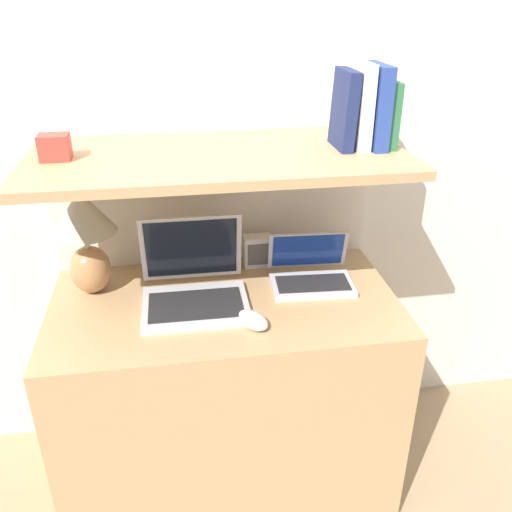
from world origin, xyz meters
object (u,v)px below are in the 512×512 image
at_px(laptop_large, 194,286).
at_px(book_green, 387,114).
at_px(book_white, 360,106).
at_px(table_lamp, 85,231).
at_px(laptop_small, 311,274).
at_px(router_box, 257,251).
at_px(book_blue, 375,106).
at_px(book_navy, 344,110).
at_px(shelf_gadget, 55,147).
at_px(computer_mouse, 253,320).

distance_m(laptop_large, book_green, 0.78).
bearing_deg(book_white, table_lamp, 175.68).
distance_m(laptop_small, book_green, 0.56).
height_order(router_box, book_green, book_green).
distance_m(book_blue, book_navy, 0.09).
xyz_separation_m(book_green, shelf_gadget, (-0.96, 0.00, -0.06)).
distance_m(table_lamp, book_white, 0.92).
xyz_separation_m(book_blue, book_navy, (-0.09, 0.00, -0.01)).
relative_size(laptop_large, book_green, 1.71).
bearing_deg(laptop_small, shelf_gadget, 179.90).
xyz_separation_m(book_white, book_navy, (-0.05, 0.00, -0.01)).
bearing_deg(laptop_small, book_white, 0.59).
bearing_deg(book_navy, computer_mouse, -144.39).
height_order(table_lamp, laptop_large, table_lamp).
bearing_deg(laptop_large, shelf_gadget, 171.62).
xyz_separation_m(laptop_small, shelf_gadget, (-0.75, 0.00, 0.46)).
height_order(router_box, shelf_gadget, shelf_gadget).
bearing_deg(computer_mouse, book_green, 26.55).
height_order(laptop_small, book_white, book_white).
bearing_deg(book_blue, router_box, 154.03).
bearing_deg(laptop_large, router_box, 41.79).
relative_size(laptop_small, book_green, 1.47).
distance_m(book_green, book_white, 0.09).
xyz_separation_m(book_blue, shelf_gadget, (-0.92, 0.00, -0.08)).
bearing_deg(book_white, book_navy, 180.00).
relative_size(laptop_small, computer_mouse, 2.06).
bearing_deg(book_green, book_navy, 180.00).
distance_m(laptop_large, book_navy, 0.70).
distance_m(book_green, book_navy, 0.13).
bearing_deg(shelf_gadget, laptop_large, -8.38).
xyz_separation_m(computer_mouse, shelf_gadget, (-0.52, 0.22, 0.48)).
distance_m(book_white, book_navy, 0.05).
height_order(table_lamp, book_navy, book_navy).
xyz_separation_m(computer_mouse, book_blue, (0.40, 0.22, 0.56)).
height_order(computer_mouse, book_navy, book_navy).
xyz_separation_m(computer_mouse, router_box, (0.07, 0.38, 0.04)).
bearing_deg(book_green, computer_mouse, -153.45).
bearing_deg(book_blue, computer_mouse, -151.28).
bearing_deg(router_box, computer_mouse, -101.26).
height_order(laptop_large, book_navy, book_navy).
bearing_deg(book_navy, book_white, 0.00).
xyz_separation_m(laptop_large, laptop_small, (0.39, 0.05, -0.02)).
relative_size(computer_mouse, book_green, 0.71).
height_order(computer_mouse, book_white, book_white).
xyz_separation_m(laptop_small, book_white, (0.12, 0.00, 0.55)).
bearing_deg(router_box, book_blue, -25.97).
height_order(laptop_small, book_blue, book_blue).
height_order(router_box, book_blue, book_blue).
xyz_separation_m(laptop_small, book_blue, (0.17, 0.00, 0.54)).
relative_size(laptop_large, router_box, 2.92).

